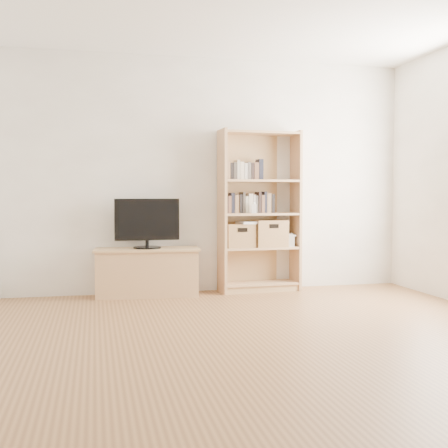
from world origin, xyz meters
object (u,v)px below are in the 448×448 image
object	(u,v)px
tv_stand	(147,273)
laptop	(253,222)
basket_right	(269,233)
bookshelf	(260,211)
basket_left	(239,236)
television	(147,223)
baby_monitor	(254,209)

from	to	relation	value
tv_stand	laptop	world-z (taller)	laptop
tv_stand	basket_right	world-z (taller)	basket_right
tv_stand	laptop	xyz separation A→B (m)	(1.18, 0.02, 0.53)
tv_stand	bookshelf	distance (m)	1.42
bookshelf	basket_left	xyz separation A→B (m)	(-0.24, -0.02, -0.27)
television	tv_stand	bearing A→B (deg)	0.00
baby_monitor	basket_right	world-z (taller)	baby_monitor
tv_stand	bookshelf	size ratio (longest dim) A/B	0.59
basket_left	laptop	size ratio (longest dim) A/B	0.93
bookshelf	tv_stand	bearing A→B (deg)	179.16
television	basket_left	bearing A→B (deg)	-0.27
tv_stand	basket_left	distance (m)	1.09
tv_stand	basket_left	world-z (taller)	basket_left
basket_right	laptop	bearing A→B (deg)	-178.49
laptop	television	bearing A→B (deg)	172.40
bookshelf	television	bearing A→B (deg)	179.16
baby_monitor	laptop	world-z (taller)	baby_monitor
television	basket_left	xyz separation A→B (m)	(1.02, 0.02, -0.15)
bookshelf	basket_left	size ratio (longest dim) A/B	5.69
bookshelf	baby_monitor	bearing A→B (deg)	-135.00
bookshelf	laptop	size ratio (longest dim) A/B	5.29
tv_stand	baby_monitor	size ratio (longest dim) A/B	10.59
basket_left	basket_right	size ratio (longest dim) A/B	0.87
tv_stand	baby_monitor	distance (m)	1.35
baby_monitor	basket_right	size ratio (longest dim) A/B	0.28
baby_monitor	basket_left	distance (m)	0.34
basket_left	basket_right	xyz separation A→B (m)	(0.35, 0.02, 0.02)
bookshelf	baby_monitor	size ratio (longest dim) A/B	17.88
basket_left	tv_stand	bearing A→B (deg)	179.28
tv_stand	television	bearing A→B (deg)	0.00
tv_stand	bookshelf	world-z (taller)	bookshelf
tv_stand	baby_monitor	world-z (taller)	baby_monitor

